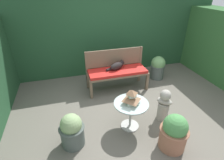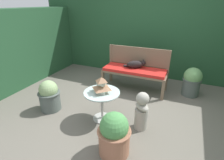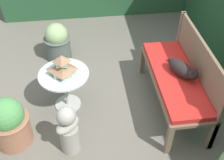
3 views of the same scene
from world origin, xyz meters
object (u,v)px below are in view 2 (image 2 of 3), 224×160
(garden_bench, at_px, (135,72))
(pagoda_birdhouse, at_px, (102,86))
(potted_plant_table_far, at_px, (192,81))
(cat, at_px, (136,64))
(garden_bust, at_px, (142,111))
(potted_plant_table_near, at_px, (49,96))
(potted_plant_bench_right, at_px, (114,134))
(patio_table, at_px, (102,98))

(garden_bench, relative_size, pagoda_birdhouse, 5.42)
(potted_plant_table_far, bearing_deg, cat, -171.91)
(garden_bench, xyz_separation_m, garden_bust, (0.52, -1.32, -0.12))
(garden_bench, bearing_deg, potted_plant_table_far, 10.72)
(cat, bearing_deg, potted_plant_table_far, -19.17)
(garden_bench, height_order, potted_plant_table_near, potted_plant_table_near)
(pagoda_birdhouse, bearing_deg, potted_plant_bench_right, -51.83)
(garden_bench, relative_size, potted_plant_table_near, 2.43)
(potted_plant_bench_right, bearing_deg, potted_plant_table_far, 67.30)
(pagoda_birdhouse, bearing_deg, patio_table, 180.00)
(potted_plant_bench_right, bearing_deg, pagoda_birdhouse, 128.17)
(garden_bench, height_order, potted_plant_bench_right, potted_plant_bench_right)
(pagoda_birdhouse, bearing_deg, potted_plant_table_near, -173.39)
(pagoda_birdhouse, bearing_deg, garden_bust, 2.47)
(potted_plant_table_far, xyz_separation_m, potted_plant_bench_right, (-0.93, -2.22, -0.02))
(pagoda_birdhouse, xyz_separation_m, potted_plant_table_far, (1.42, 1.59, -0.33))
(cat, distance_m, potted_plant_table_near, 2.00)
(patio_table, xyz_separation_m, potted_plant_table_far, (1.42, 1.59, -0.09))
(garden_bench, xyz_separation_m, cat, (0.01, 0.06, 0.16))
(potted_plant_table_far, height_order, potted_plant_table_near, potted_plant_table_far)
(garden_bench, distance_m, cat, 0.17)
(garden_bench, relative_size, potted_plant_table_far, 2.27)
(cat, height_order, pagoda_birdhouse, pagoda_birdhouse)
(pagoda_birdhouse, distance_m, potted_plant_table_near, 1.13)
(garden_bench, bearing_deg, pagoda_birdhouse, -97.20)
(garden_bust, bearing_deg, potted_plant_table_far, 111.31)
(garden_bench, distance_m, patio_table, 1.36)
(patio_table, relative_size, garden_bust, 0.93)
(patio_table, distance_m, potted_plant_table_near, 1.08)
(cat, xyz_separation_m, potted_plant_bench_right, (0.32, -2.04, -0.30))
(garden_bust, relative_size, potted_plant_table_near, 1.10)
(cat, relative_size, garden_bust, 0.76)
(garden_bust, distance_m, potted_plant_bench_right, 0.69)
(potted_plant_table_near, bearing_deg, potted_plant_table_far, 34.61)
(garden_bust, bearing_deg, garden_bench, 157.82)
(cat, relative_size, pagoda_birdhouse, 1.86)
(cat, height_order, potted_plant_bench_right, cat)
(potted_plant_table_far, bearing_deg, potted_plant_table_near, -145.39)
(potted_plant_table_far, bearing_deg, garden_bench, -169.28)
(potted_plant_table_near, bearing_deg, pagoda_birdhouse, 6.61)
(pagoda_birdhouse, height_order, potted_plant_bench_right, pagoda_birdhouse)
(garden_bench, bearing_deg, potted_plant_table_near, -129.89)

